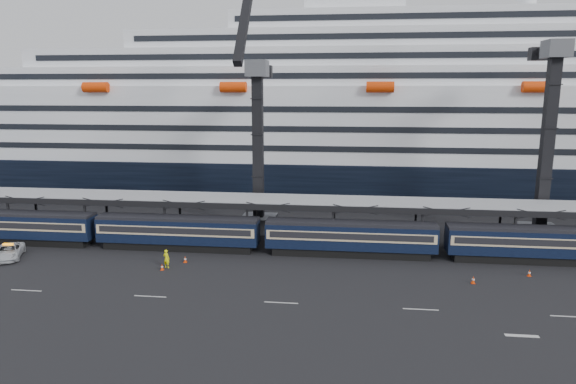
% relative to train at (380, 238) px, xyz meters
% --- Properties ---
extents(ground, '(260.00, 260.00, 0.00)m').
position_rel_train_xyz_m(ground, '(4.65, -10.00, -2.20)').
color(ground, black).
rests_on(ground, ground).
extents(lane_markings, '(111.00, 4.27, 0.02)m').
position_rel_train_xyz_m(lane_markings, '(12.80, -15.23, -2.19)').
color(lane_markings, beige).
rests_on(lane_markings, ground).
extents(train, '(133.05, 3.00, 4.05)m').
position_rel_train_xyz_m(train, '(0.00, 0.00, 0.00)').
color(train, black).
rests_on(train, ground).
extents(canopy, '(130.00, 6.25, 5.53)m').
position_rel_train_xyz_m(canopy, '(4.65, 4.00, 3.05)').
color(canopy, '#919398').
rests_on(canopy, ground).
extents(cruise_ship, '(214.09, 28.84, 34.00)m').
position_rel_train_xyz_m(cruise_ship, '(3.57, 35.99, 10.14)').
color(cruise_ship, black).
rests_on(cruise_ship, ground).
extents(crane_dark_near, '(4.50, 17.75, 35.08)m').
position_rel_train_xyz_m(crane_dark_near, '(-15.35, 8.59, 9.73)').
color(crane_dark_near, '#44464B').
rests_on(crane_dark_near, ground).
extents(crane_dark_mid, '(4.50, 18.24, 39.64)m').
position_rel_train_xyz_m(crane_dark_mid, '(19.65, 7.59, 11.16)').
color(crane_dark_mid, '#44464B').
rests_on(crane_dark_mid, ground).
extents(pickup_truck, '(4.55, 6.08, 1.54)m').
position_rel_train_xyz_m(pickup_truck, '(-40.99, -5.44, -1.43)').
color(pickup_truck, silver).
rests_on(pickup_truck, ground).
extents(worker, '(0.83, 0.67, 1.98)m').
position_rel_train_xyz_m(worker, '(-22.50, -6.41, -1.21)').
color(worker, '#F7F70D').
rests_on(worker, ground).
extents(traffic_cone_b, '(0.36, 0.36, 0.72)m').
position_rel_train_xyz_m(traffic_cone_b, '(-21.10, -4.55, -1.84)').
color(traffic_cone_b, '#ED3A07').
rests_on(traffic_cone_b, ground).
extents(traffic_cone_c, '(0.34, 0.34, 0.68)m').
position_rel_train_xyz_m(traffic_cone_c, '(-22.74, -7.15, -1.86)').
color(traffic_cone_c, '#ED3A07').
rests_on(traffic_cone_c, ground).
extents(traffic_cone_d, '(0.35, 0.35, 0.70)m').
position_rel_train_xyz_m(traffic_cone_d, '(14.56, -4.56, -1.86)').
color(traffic_cone_d, '#ED3A07').
rests_on(traffic_cone_d, ground).
extents(traffic_cone_e, '(0.38, 0.38, 0.76)m').
position_rel_train_xyz_m(traffic_cone_e, '(8.49, -7.26, -1.82)').
color(traffic_cone_e, '#ED3A07').
rests_on(traffic_cone_e, ground).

